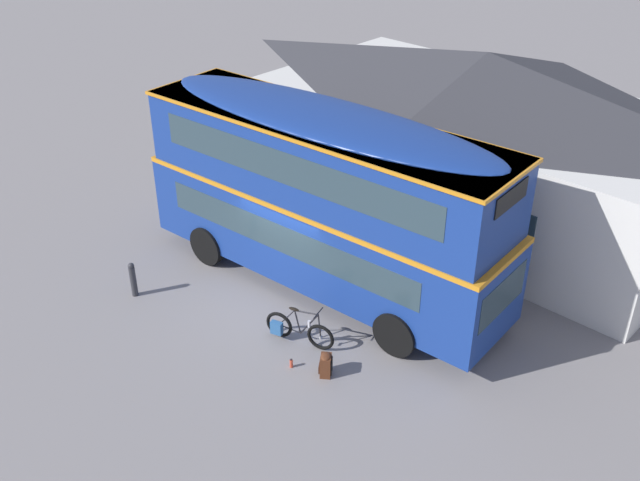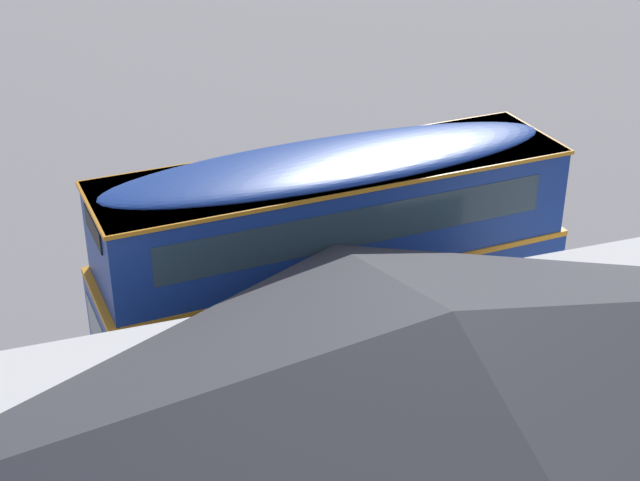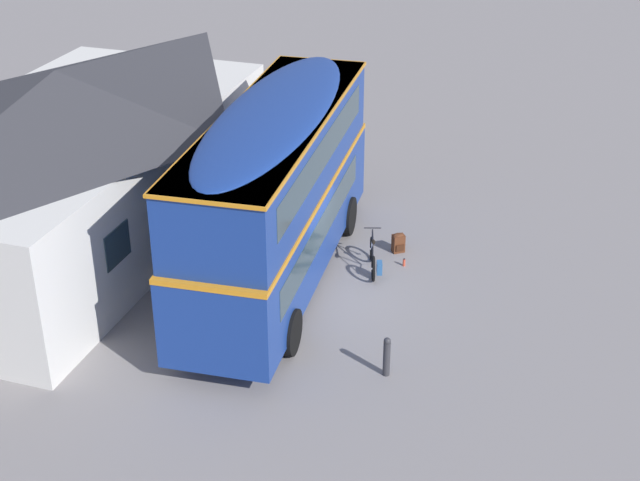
{
  "view_description": "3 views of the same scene",
  "coord_description": "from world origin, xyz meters",
  "px_view_note": "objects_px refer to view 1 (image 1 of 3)",
  "views": [
    {
      "loc": [
        10.79,
        -10.97,
        10.77
      ],
      "look_at": [
        0.7,
        0.48,
        1.69
      ],
      "focal_mm": 40.88,
      "sensor_mm": 36.0,
      "label": 1
    },
    {
      "loc": [
        6.86,
        17.36,
        12.12
      ],
      "look_at": [
        -0.1,
        -0.83,
        1.85
      ],
      "focal_mm": 54.16,
      "sensor_mm": 36.0,
      "label": 2
    },
    {
      "loc": [
        -19.4,
        -5.86,
        12.2
      ],
      "look_at": [
        0.36,
        -0.1,
        1.33
      ],
      "focal_mm": 51.92,
      "sensor_mm": 36.0,
      "label": 3
    }
  ],
  "objects_px": {
    "touring_bicycle": "(297,329)",
    "water_bottle_red_squeeze": "(291,363)",
    "double_decker_bus": "(323,194)",
    "kerb_bollard": "(133,279)",
    "backpack_on_ground": "(326,364)"
  },
  "relations": [
    {
      "from": "touring_bicycle",
      "to": "water_bottle_red_squeeze",
      "type": "relative_size",
      "value": 7.73
    },
    {
      "from": "water_bottle_red_squeeze",
      "to": "kerb_bollard",
      "type": "height_order",
      "value": "kerb_bollard"
    },
    {
      "from": "water_bottle_red_squeeze",
      "to": "kerb_bollard",
      "type": "relative_size",
      "value": 0.23
    },
    {
      "from": "touring_bicycle",
      "to": "kerb_bollard",
      "type": "bearing_deg",
      "value": -163.14
    },
    {
      "from": "touring_bicycle",
      "to": "water_bottle_red_squeeze",
      "type": "bearing_deg",
      "value": -55.33
    },
    {
      "from": "kerb_bollard",
      "to": "touring_bicycle",
      "type": "bearing_deg",
      "value": 16.86
    },
    {
      "from": "double_decker_bus",
      "to": "water_bottle_red_squeeze",
      "type": "xyz_separation_m",
      "value": [
        1.68,
        -3.0,
        -2.54
      ]
    },
    {
      "from": "backpack_on_ground",
      "to": "double_decker_bus",
      "type": "bearing_deg",
      "value": 132.07
    },
    {
      "from": "double_decker_bus",
      "to": "touring_bicycle",
      "type": "relative_size",
      "value": 5.83
    },
    {
      "from": "double_decker_bus",
      "to": "kerb_bollard",
      "type": "bearing_deg",
      "value": -132.11
    },
    {
      "from": "touring_bicycle",
      "to": "water_bottle_red_squeeze",
      "type": "distance_m",
      "value": 0.93
    },
    {
      "from": "touring_bicycle",
      "to": "backpack_on_ground",
      "type": "height_order",
      "value": "touring_bicycle"
    },
    {
      "from": "double_decker_bus",
      "to": "touring_bicycle",
      "type": "height_order",
      "value": "double_decker_bus"
    },
    {
      "from": "double_decker_bus",
      "to": "backpack_on_ground",
      "type": "height_order",
      "value": "double_decker_bus"
    },
    {
      "from": "water_bottle_red_squeeze",
      "to": "kerb_bollard",
      "type": "bearing_deg",
      "value": -172.93
    }
  ]
}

